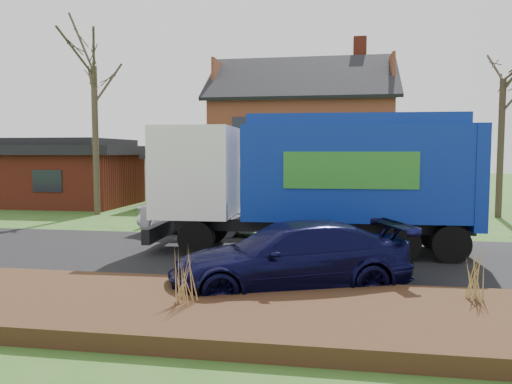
# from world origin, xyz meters

# --- Properties ---
(ground) EXTENTS (120.00, 120.00, 0.00)m
(ground) POSITION_xyz_m (0.00, 0.00, 0.00)
(ground) COLOR #2C521B
(ground) RESTS_ON ground
(road) EXTENTS (80.00, 7.00, 0.02)m
(road) POSITION_xyz_m (0.00, 0.00, 0.01)
(road) COLOR black
(road) RESTS_ON ground
(mulch_verge) EXTENTS (80.00, 3.50, 0.30)m
(mulch_verge) POSITION_xyz_m (0.00, -5.30, 0.15)
(mulch_verge) COLOR black
(mulch_verge) RESTS_ON ground
(main_house) EXTENTS (12.95, 8.95, 9.26)m
(main_house) POSITION_xyz_m (1.49, 13.91, 4.03)
(main_house) COLOR #BCB298
(main_house) RESTS_ON ground
(ranch_house) EXTENTS (9.80, 8.20, 3.70)m
(ranch_house) POSITION_xyz_m (-12.00, 13.00, 1.81)
(ranch_house) COLOR maroon
(ranch_house) RESTS_ON ground
(garbage_truck) EXTENTS (9.41, 2.88, 3.99)m
(garbage_truck) POSITION_xyz_m (3.37, 0.94, 2.30)
(garbage_truck) COLOR black
(garbage_truck) RESTS_ON ground
(silver_sedan) EXTENTS (4.47, 1.90, 1.43)m
(silver_sedan) POSITION_xyz_m (-0.94, 3.64, 0.72)
(silver_sedan) COLOR #AAACB2
(silver_sedan) RESTS_ON ground
(navy_wagon) EXTENTS (5.47, 3.75, 1.47)m
(navy_wagon) POSITION_xyz_m (2.97, -3.40, 0.74)
(navy_wagon) COLOR black
(navy_wagon) RESTS_ON ground
(tree_front_west) EXTENTS (3.23, 3.23, 9.61)m
(tree_front_west) POSITION_xyz_m (-7.31, 8.19, 7.92)
(tree_front_west) COLOR #433A28
(tree_front_west) RESTS_ON ground
(tree_front_east) EXTENTS (3.17, 3.17, 8.81)m
(tree_front_east) POSITION_xyz_m (11.07, 10.16, 7.16)
(tree_front_east) COLOR #3B2F23
(tree_front_east) RESTS_ON ground
(tree_back) EXTENTS (3.18, 3.18, 10.09)m
(tree_back) POSITION_xyz_m (4.06, 22.77, 8.41)
(tree_back) COLOR #3A2C23
(tree_back) RESTS_ON ground
(grass_clump_mid) EXTENTS (0.34, 0.28, 0.96)m
(grass_clump_mid) POSITION_xyz_m (1.28, -5.38, 0.78)
(grass_clump_mid) COLOR #A17847
(grass_clump_mid) RESTS_ON mulch_verge
(grass_clump_east) EXTENTS (0.37, 0.31, 0.93)m
(grass_clump_east) POSITION_xyz_m (6.37, -4.41, 0.77)
(grass_clump_east) COLOR #9F8246
(grass_clump_east) RESTS_ON mulch_verge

